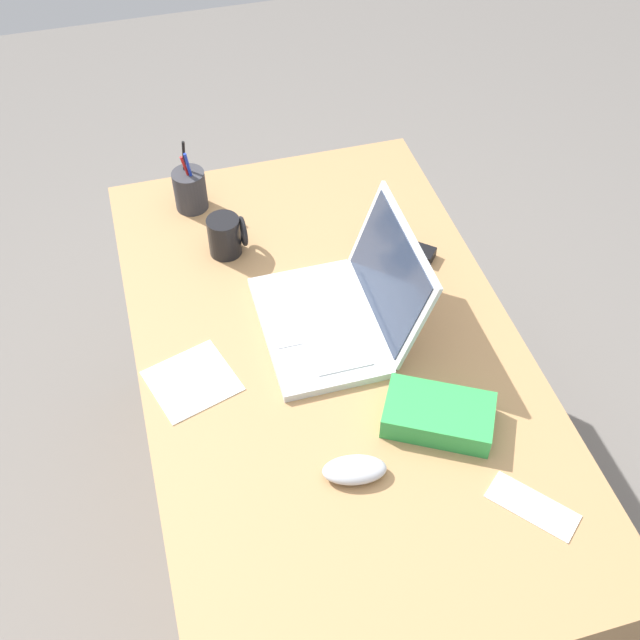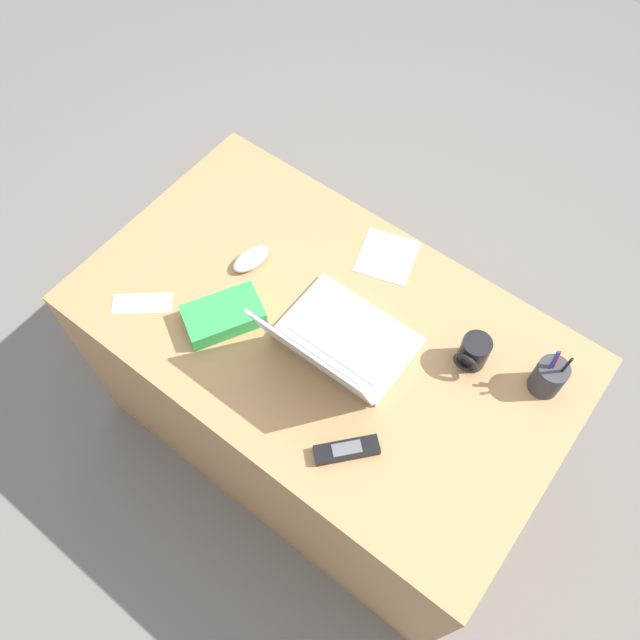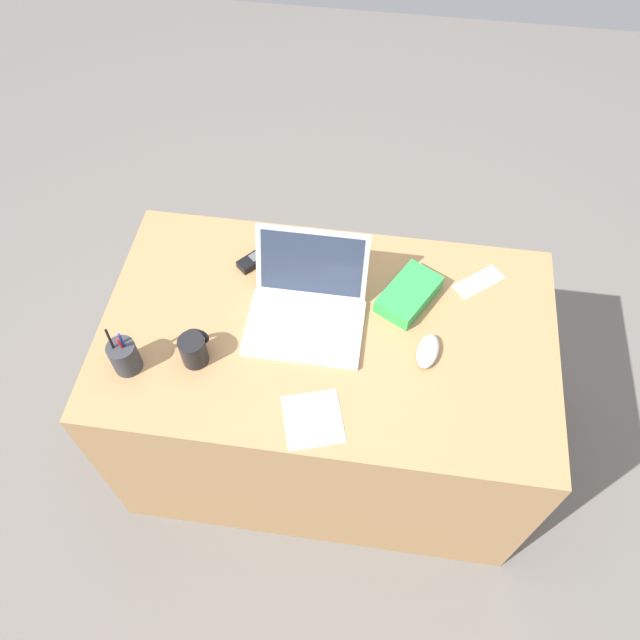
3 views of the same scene
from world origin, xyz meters
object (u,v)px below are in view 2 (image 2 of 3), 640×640
(computer_mouse, at_px, (251,259))
(coffee_mug_white, at_px, (473,353))
(pen_holder, at_px, (549,377))
(cordless_phone, at_px, (347,450))
(snack_bag, at_px, (223,315))
(laptop, at_px, (337,344))

(computer_mouse, relative_size, coffee_mug_white, 1.23)
(coffee_mug_white, bearing_deg, pen_holder, -163.92)
(cordless_phone, xyz_separation_m, snack_bag, (0.46, -0.09, 0.01))
(pen_holder, bearing_deg, coffee_mug_white, 16.08)
(coffee_mug_white, height_order, pen_holder, pen_holder)
(laptop, bearing_deg, pen_holder, -153.02)
(computer_mouse, height_order, pen_holder, pen_holder)
(coffee_mug_white, bearing_deg, cordless_phone, 74.27)
(laptop, xyz_separation_m, snack_bag, (0.29, 0.10, -0.02))
(computer_mouse, bearing_deg, snack_bag, 120.10)
(computer_mouse, bearing_deg, laptop, 177.86)
(computer_mouse, bearing_deg, cordless_phone, 163.05)
(computer_mouse, bearing_deg, coffee_mug_white, -160.11)
(cordless_phone, relative_size, snack_bag, 0.72)
(pen_holder, height_order, snack_bag, pen_holder)
(laptop, distance_m, snack_bag, 0.30)
(laptop, height_order, pen_holder, laptop)
(computer_mouse, height_order, cordless_phone, computer_mouse)
(coffee_mug_white, distance_m, pen_holder, 0.18)
(computer_mouse, height_order, coffee_mug_white, coffee_mug_white)
(laptop, height_order, snack_bag, laptop)
(cordless_phone, distance_m, snack_bag, 0.47)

